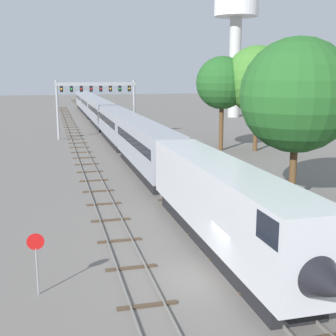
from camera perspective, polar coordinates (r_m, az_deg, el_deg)
ground_plane at (r=23.04m, az=5.14°, el=-13.39°), size 400.00×400.00×0.00m
track_main at (r=80.73m, az=-7.82°, el=4.67°), size 2.60×200.00×0.16m
track_near at (r=60.52m, az=-10.78°, el=2.25°), size 2.60×160.00×0.16m
passenger_train at (r=76.68m, az=-7.53°, el=6.22°), size 3.04×124.91×4.80m
signal_gantry at (r=70.54m, az=-8.88°, el=8.88°), size 12.10×0.49×8.77m
water_tower at (r=106.41m, az=8.44°, el=18.12°), size 9.79×9.79×27.84m
stop_sign at (r=21.44m, az=-16.00°, el=-10.33°), size 0.76×0.08×2.88m
trackside_tree_left at (r=35.96m, az=15.70°, el=8.65°), size 8.59×8.59×12.43m
trackside_tree_mid at (r=59.15m, az=11.03°, el=10.72°), size 8.28×8.28×13.15m
trackside_tree_right at (r=58.97m, az=6.73°, el=10.40°), size 6.59×6.59×11.86m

